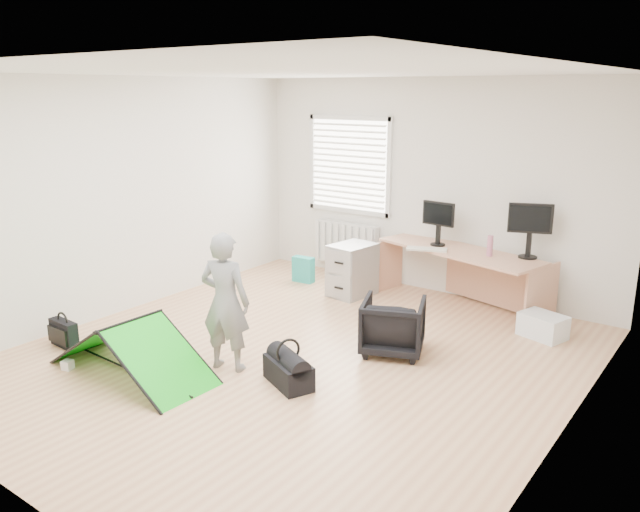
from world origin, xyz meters
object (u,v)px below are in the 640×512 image
Objects in this scene: desk at (457,278)px; office_chair at (393,326)px; storage_crate at (543,326)px; laptop_bag at (64,334)px; monitor_right at (529,238)px; person at (225,302)px; thermos at (490,246)px; kite at (131,347)px; filing_cabinet at (352,270)px; duffel_bag at (288,372)px; monitor_left at (438,229)px.

desk reaches higher than office_chair.
laptop_bag is (-3.87, -3.14, 0.01)m from storage_crate.
monitor_right reaches higher than storage_crate.
desk reaches higher than storage_crate.
thermos is at bearing -132.55° from person.
thermos is 0.18× the size of person.
kite reaches higher than laptop_bag.
office_chair is 2.51m from kite.
person reaches higher than thermos.
storage_crate is at bearing -75.55° from monitor_right.
filing_cabinet is 2.54m from person.
filing_cabinet is 1.28× the size of duffel_bag.
person is at bearing -142.80° from monitor_right.
laptop_bag is at bearing -177.12° from kite.
filing_cabinet reaches higher than duffel_bag.
kite is at bearing -100.29° from desk.
storage_crate is (2.80, 3.12, -0.13)m from kite.
monitor_right is 5.11m from laptop_bag.
filing_cabinet is 1.60× the size of monitor_left.
person is 1.89m from laptop_bag.
filing_cabinet is at bearing -168.01° from thermos.
office_chair is 0.37× the size of kite.
storage_crate is (0.77, -0.34, -0.69)m from thermos.
desk is at bearing 25.73° from filing_cabinet.
person is at bearing -77.15° from filing_cabinet.
monitor_right is 1.07× the size of storage_crate.
storage_crate is 1.22× the size of laptop_bag.
desk is 1.24× the size of kite.
thermos is (0.70, -0.11, -0.08)m from monitor_left.
filing_cabinet is 2.78× the size of thermos.
person is 0.80× the size of kite.
kite is (-1.63, -3.53, -0.09)m from desk.
monitor_right is at bearing 24.44° from thermos.
thermos is 0.64× the size of laptop_bag.
filing_cabinet is 3.13m from kite.
desk is 3.36× the size of office_chair.
duffel_bag is at bearing 29.03° from kite.
person reaches higher than storage_crate.
kite is (-1.33, -3.57, -0.64)m from monitor_left.
thermos is at bearing -123.60° from office_chair.
person is at bearing 45.19° from kite.
monitor_left is at bearing 58.58° from laptop_bag.
person is at bearing -98.23° from monitor_left.
filing_cabinet is 2.18m from monitor_right.
storage_crate reaches higher than duffel_bag.
monitor_right is at bearing 8.30° from monitor_left.
storage_crate is 0.87× the size of duffel_bag.
thermos is (-0.38, -0.17, -0.11)m from monitor_right.
duffel_bag is at bearing -104.45° from thermos.
monitor_left is 0.25× the size of kite.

